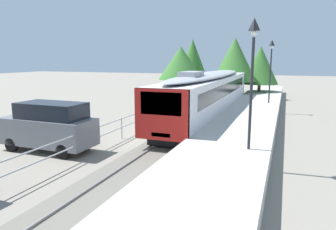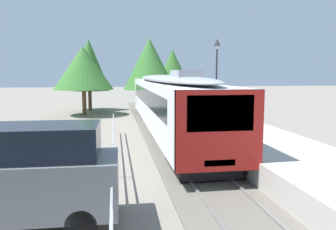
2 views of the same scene
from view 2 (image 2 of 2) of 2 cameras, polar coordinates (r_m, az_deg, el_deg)
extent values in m
plane|color=gray|center=(13.38, -7.93, -9.23)|extent=(160.00, 160.00, 0.00)
cube|color=#6B665B|center=(13.74, 4.82, -8.61)|extent=(3.20, 60.00, 0.06)
cube|color=slate|center=(13.57, 1.84, -8.48)|extent=(0.08, 60.00, 0.08)
cube|color=slate|center=(13.91, 7.74, -8.16)|extent=(0.08, 60.00, 0.08)
cube|color=silver|center=(20.43, 0.02, 2.11)|extent=(2.80, 20.54, 2.55)
cube|color=red|center=(10.58, 8.70, -2.67)|extent=(2.80, 0.24, 2.55)
cube|color=black|center=(10.42, 8.89, 0.30)|extent=(2.13, 0.08, 1.12)
cube|color=black|center=(20.40, 0.02, 3.25)|extent=(2.82, 17.26, 0.92)
ellipsoid|color=#9EA0A5|center=(20.35, 0.02, 6.19)|extent=(2.69, 19.72, 0.44)
cube|color=#9EA0A5|center=(15.30, 3.06, 6.93)|extent=(1.10, 2.20, 0.36)
cube|color=#EAE5C6|center=(10.73, 8.71, -7.98)|extent=(1.00, 0.10, 0.20)
cube|color=black|center=(13.07, 5.48, -7.69)|extent=(2.24, 3.20, 0.55)
cube|color=black|center=(28.35, -2.48, 0.36)|extent=(2.24, 3.20, 0.55)
cube|color=#B7B5AD|center=(14.74, 17.28, -6.14)|extent=(3.90, 60.00, 0.90)
cylinder|color=#232328|center=(25.38, 8.20, 5.81)|extent=(0.12, 0.12, 4.60)
pyramid|color=#232328|center=(25.47, 8.31, 12.12)|extent=(0.34, 0.34, 0.50)
sphere|color=silver|center=(25.44, 8.30, 11.40)|extent=(0.24, 0.24, 0.24)
cylinder|color=#9EA0A5|center=(12.24, -9.30, -7.76)|extent=(0.06, 0.06, 1.25)
cylinder|color=#9EA0A5|center=(21.07, -9.20, -1.50)|extent=(0.06, 0.06, 1.25)
cube|color=slate|center=(9.10, -24.35, -10.88)|extent=(4.94, 2.04, 1.35)
cube|color=black|center=(8.76, -22.83, -4.23)|extent=(3.43, 1.78, 0.80)
cylinder|color=black|center=(8.23, -14.50, -17.41)|extent=(0.72, 0.25, 0.72)
cylinder|color=black|center=(9.81, -13.34, -13.29)|extent=(0.72, 0.25, 0.72)
cylinder|color=brown|center=(31.99, -3.11, 2.36)|extent=(0.36, 0.36, 2.20)
cone|color=#38702D|center=(31.89, -3.15, 8.65)|extent=(4.93, 4.93, 4.81)
cylinder|color=brown|center=(34.71, 0.75, 2.39)|extent=(0.36, 0.36, 1.78)
cone|color=#38702D|center=(34.59, 0.76, 7.47)|extent=(4.19, 4.19, 4.36)
cylinder|color=brown|center=(34.89, -13.07, 2.42)|extent=(0.36, 0.36, 2.01)
cone|color=#38702D|center=(34.79, -13.24, 8.29)|extent=(4.06, 4.06, 5.14)
cylinder|color=brown|center=(30.92, -14.00, 2.10)|extent=(0.36, 0.36, 2.32)
cone|color=#38702D|center=(30.82, -14.17, 7.75)|extent=(5.23, 5.23, 3.77)
camera|label=1|loc=(9.73, 106.22, 3.31)|focal=33.47mm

